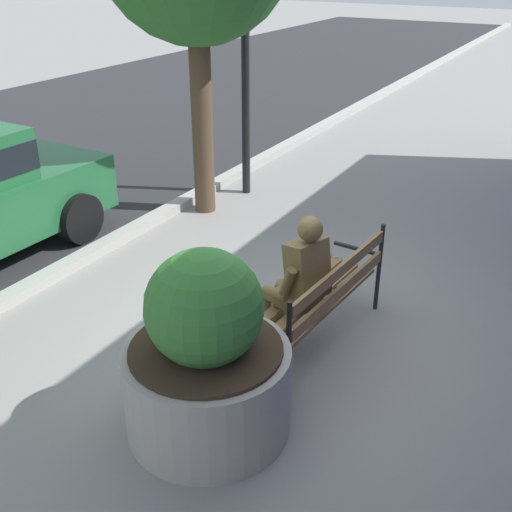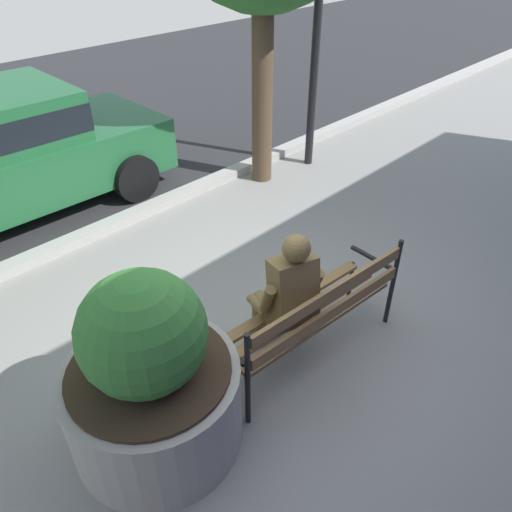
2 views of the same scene
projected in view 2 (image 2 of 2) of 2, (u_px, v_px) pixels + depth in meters
The scene contains 5 objects.
ground_plane at pixel (292, 338), 4.64m from camera, with size 80.00×80.00×0.00m, color gray.
curb_stone at pixel (121, 220), 6.27m from camera, with size 60.00×0.20×0.12m, color #B2AFA8.
park_bench at pixel (315, 311), 4.14m from camera, with size 1.83×0.67×0.95m.
bronze_statue_seated at pixel (285, 297), 4.10m from camera, with size 0.80×0.81×1.37m.
concrete_planter at pixel (151, 380), 3.44m from camera, with size 1.27×1.27×1.50m.
Camera 2 is at (-2.61, -2.10, 3.32)m, focal length 34.51 mm.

